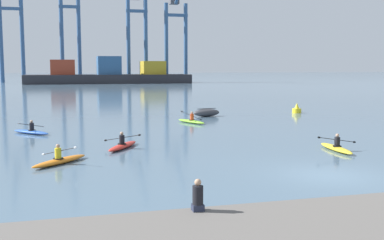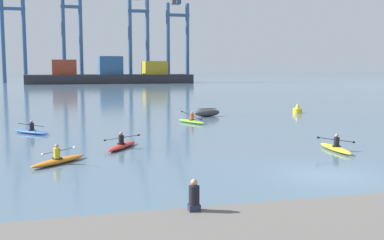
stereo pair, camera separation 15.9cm
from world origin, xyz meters
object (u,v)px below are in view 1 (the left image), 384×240
kayak_red (123,145)px  kayak_yellow (336,148)px  container_barge (109,75)px  channel_buoy (297,109)px  kayak_blue (31,131)px  gantry_crane_west (11,23)px  kayak_orange (60,160)px  capsized_dinghy (207,113)px  gantry_crane_east (176,29)px  gantry_crane_west_mid (70,23)px  kayak_lime (191,121)px  gantry_crane_east_mid (137,25)px  seated_onlooker (198,197)px

kayak_red → kayak_yellow: bearing=-18.6°
container_barge → channel_buoy: 94.90m
kayak_red → kayak_blue: 9.12m
gantry_crane_west → kayak_orange: (15.57, -128.40, -17.60)m
capsized_dinghy → kayak_yellow: (1.69, -18.92, -0.18)m
channel_buoy → kayak_orange: (-22.50, -19.52, -0.19)m
gantry_crane_west → gantry_crane_east: 49.75m
capsized_dinghy → kayak_orange: size_ratio=0.96×
gantry_crane_west_mid → kayak_orange: bearing=-90.7°
gantry_crane_west → kayak_lime: 118.53m
gantry_crane_east_mid → channel_buoy: size_ratio=34.29×
kayak_red → channel_buoy: bearing=40.0°
kayak_blue → seated_onlooker: 22.03m
kayak_yellow → gantry_crane_east: bearing=81.1°
gantry_crane_east_mid → gantry_crane_east: (12.05, -0.64, -0.99)m
gantry_crane_west_mid → channel_buoy: gantry_crane_west_mid is taller
gantry_crane_east_mid → kayak_lime: gantry_crane_east_mid is taller
kayak_lime → capsized_dinghy: bearing=59.7°
container_barge → gantry_crane_west_mid: bearing=130.3°
capsized_dinghy → kayak_lime: bearing=-120.3°
kayak_blue → kayak_lime: size_ratio=0.86×
gantry_crane_west → kayak_orange: 130.53m
gantry_crane_east_mid → channel_buoy: (1.00, -101.74, -17.11)m
gantry_crane_west_mid → kayak_yellow: bearing=-84.2°
kayak_red → kayak_blue: bearing=126.3°
container_barge → kayak_lime: bearing=-91.0°
kayak_orange → gantry_crane_west_mid: bearing=89.3°
gantry_crane_east_mid → kayak_yellow: size_ratio=9.97×
container_barge → kayak_orange: size_ratio=16.15×
kayak_red → gantry_crane_west: bearing=98.6°
kayak_yellow → kayak_blue: (-16.56, 11.10, 0.00)m
gantry_crane_east_mid → kayak_yellow: gantry_crane_east_mid is taller
kayak_lime → kayak_red: bearing=-122.7°
kayak_lime → gantry_crane_east: bearing=77.6°
gantry_crane_east_mid → kayak_red: (-18.15, -117.81, -17.29)m
channel_buoy → seated_onlooker: bearing=-121.9°
capsized_dinghy → seated_onlooker: (-8.98, -29.04, 0.63)m
kayak_orange → kayak_yellow: same height
channel_buoy → kayak_red: bearing=-140.0°
gantry_crane_west → channel_buoy: (38.07, -108.88, -17.41)m
kayak_orange → kayak_red: 4.81m
gantry_crane_west_mid → seated_onlooker: size_ratio=41.61×
kayak_lime → gantry_crane_east_mid: bearing=84.0°
gantry_crane_west_mid → gantry_crane_east: size_ratio=1.13×
container_barge → kayak_yellow: (2.59, -114.11, -2.27)m
gantry_crane_west → channel_buoy: gantry_crane_west is taller
kayak_lime → seated_onlooker: 25.26m
capsized_dinghy → kayak_yellow: size_ratio=0.80×
container_barge → kayak_orange: (-11.93, -113.80, -2.27)m
container_barge → kayak_yellow: size_ratio=13.54×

